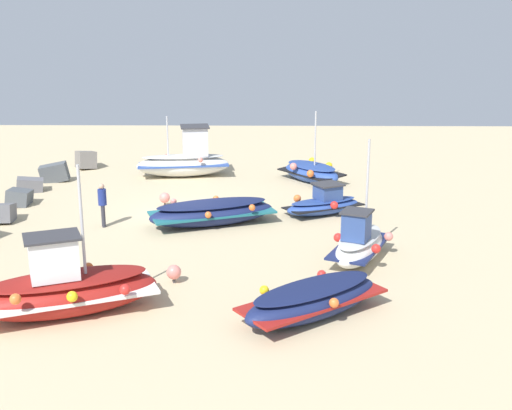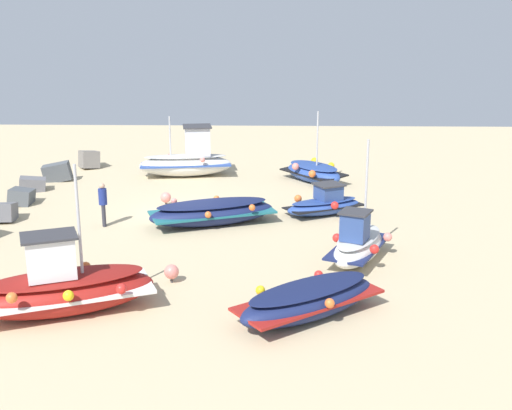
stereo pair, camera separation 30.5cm
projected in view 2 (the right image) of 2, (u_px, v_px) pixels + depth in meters
ground_plane at (188, 212)px, 26.58m from camera, size 51.05×51.05×0.00m
fishing_boat_0 at (313, 172)px, 31.95m from camera, size 3.86×3.45×3.59m
fishing_boat_1 at (212, 212)px, 24.82m from camera, size 3.38×5.23×0.96m
fishing_boat_2 at (309, 300)px, 16.73m from camera, size 3.71×4.27×0.90m
fishing_boat_3 at (188, 160)px, 33.10m from camera, size 2.72×5.04×3.19m
fishing_boat_4 at (358, 244)px, 20.83m from camera, size 3.71×2.58×3.92m
fishing_boat_5 at (325, 204)px, 26.22m from camera, size 2.76×3.60×1.31m
fishing_boat_6 at (64, 288)px, 16.91m from camera, size 3.40×4.99×4.02m
person_walking at (103, 201)px, 24.47m from camera, size 0.32×0.32×1.71m
breakwater_rocks at (13, 201)px, 26.58m from camera, size 18.28×2.62×1.29m
mooring_buoy_0 at (172, 272)px, 19.07m from camera, size 0.44×0.44×0.56m
mooring_buoy_1 at (166, 198)px, 27.55m from camera, size 0.46×0.46×0.59m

